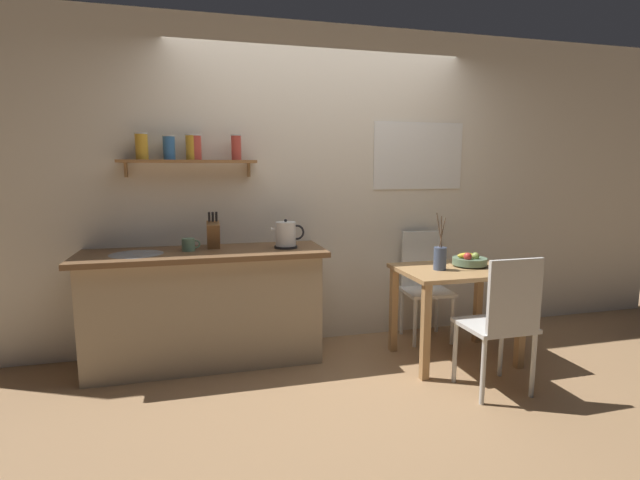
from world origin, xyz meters
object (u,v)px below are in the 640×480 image
Objects in this scene: dining_chair_near at (503,318)px; dining_chair_far at (424,280)px; dining_table at (456,285)px; coffee_mug_by_sink at (189,245)px; knife_block at (213,234)px; fruit_bowl at (469,260)px; electric_kettle at (286,235)px; twig_vase at (440,258)px.

dining_chair_near is 1.16m from dining_chair_far.
dining_table is 0.62m from dining_chair_near.
knife_block is at bearing 19.14° from coffee_mug_by_sink.
dining_chair_near is at bearing -91.57° from dining_table.
coffee_mug_by_sink is at bearing -177.25° from dining_chair_far.
knife_block is (-1.81, 1.12, 0.47)m from dining_chair_near.
knife_block reaches higher than fruit_bowl.
dining_chair_far is 1.90m from knife_block.
coffee_mug_by_sink is at bearing 167.65° from dining_table.
electric_kettle is (-1.28, -0.15, 0.48)m from dining_chair_far.
knife_block is (-1.83, -0.03, 0.49)m from dining_chair_far.
fruit_bowl is at bearing 18.37° from dining_table.
fruit_bowl is 0.30m from twig_vase.
dining_table is at bearing 4.59° from twig_vase.
dining_table is 1.39m from electric_kettle.
electric_kettle is at bearing -173.27° from dining_chair_far.
electric_kettle reaches higher than dining_chair_far.
electric_kettle is 0.74m from coffee_mug_by_sink.
fruit_bowl is at bearing -13.49° from electric_kettle.
twig_vase reaches higher than coffee_mug_by_sink.
electric_kettle is 0.92× the size of knife_block.
knife_block reaches higher than coffee_mug_by_sink.
knife_block is (-1.83, 0.51, 0.40)m from dining_table.
dining_chair_far reaches higher than fruit_bowl.
dining_table is 1.94m from knife_block.
dining_table is 6.55× the size of coffee_mug_by_sink.
coffee_mug_by_sink is (-0.74, 0.05, -0.05)m from electric_kettle.
coffee_mug_by_sink is at bearing 166.30° from twig_vase.
dining_chair_near is at bearing -31.79° from knife_block.
dining_chair_far is at bearing 73.88° from twig_vase.
electric_kettle reaches higher than dining_chair_near.
coffee_mug_by_sink is at bearing 152.07° from dining_chair_near.
dining_chair_near is 2.30m from coffee_mug_by_sink.
twig_vase is at bearing -106.12° from dining_chair_far.
twig_vase is 3.23× the size of coffee_mug_by_sink.
twig_vase is at bearing -175.41° from dining_table.
twig_vase is 1.92m from coffee_mug_by_sink.
electric_kettle reaches higher than coffee_mug_by_sink.
fruit_bowl is 1.47m from electric_kettle.
twig_vase is 1.52× the size of knife_block.
dining_chair_near is 6.96× the size of coffee_mug_by_sink.
dining_chair_far is at bearing 1.02° from knife_block.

